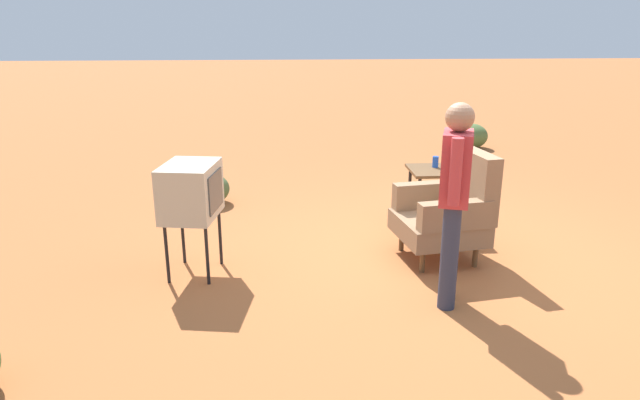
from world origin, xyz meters
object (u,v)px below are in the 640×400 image
tv_on_stand (191,191)px  flower_vase (447,151)px  side_table (435,178)px  soda_can_blue (435,162)px  person_standing (454,193)px  soda_can_red (453,167)px  armchair (449,209)px

tv_on_stand → flower_vase: size_ratio=3.89×
side_table → soda_can_blue: 0.18m
flower_vase → tv_on_stand: bearing=-64.9°
person_standing → soda_can_red: (-1.59, 0.48, -0.20)m
armchair → soda_can_blue: 0.95m
tv_on_stand → flower_vase: 2.94m
armchair → soda_can_blue: size_ratio=8.69×
side_table → flower_vase: flower_vase is taller
side_table → soda_can_red: size_ratio=5.55×
tv_on_stand → side_table: bearing=112.5°
armchair → side_table: 0.84m
person_standing → tv_on_stand: bearing=-108.4°
soda_can_red → soda_can_blue: (-0.23, -0.13, 0.00)m
side_table → soda_can_red: 0.26m
person_standing → flower_vase: person_standing is taller
person_standing → flower_vase: bearing=165.1°
tv_on_stand → person_standing: size_ratio=0.63×
side_table → flower_vase: bearing=140.3°
tv_on_stand → soda_can_red: 2.76m
soda_can_blue → armchair: bearing=-5.9°
armchair → soda_can_red: 0.76m
soda_can_red → flower_vase: (-0.36, 0.04, 0.09)m
soda_can_red → flower_vase: 0.38m
armchair → person_standing: (0.90, -0.26, 0.44)m
person_standing → soda_can_blue: size_ratio=13.44×
armchair → soda_can_red: size_ratio=8.69×
side_table → soda_can_red: bearing=44.6°
flower_vase → person_standing: bearing=-14.9°
armchair → person_standing: bearing=-16.0°
armchair → side_table: size_ratio=1.57×
tv_on_stand → soda_can_red: (-0.88, 2.62, -0.04)m
side_table → person_standing: size_ratio=0.41×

